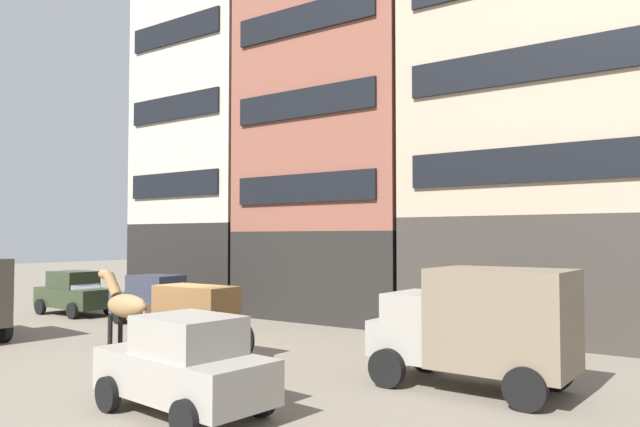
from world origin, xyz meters
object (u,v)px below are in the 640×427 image
sedan_parked_curb (74,293)px  fire_hydrant_curbside (507,337)px  sedan_dark (158,299)px  sedan_light (185,365)px  draft_horse (125,305)px  delivery_truck_far (476,324)px  pedestrian_officer (453,319)px  cargo_wagon (194,317)px

sedan_parked_curb → fire_hydrant_curbside: sedan_parked_curb is taller
sedan_dark → sedan_light: size_ratio=0.99×
sedan_light → fire_hydrant_curbside: size_ratio=4.64×
draft_horse → sedan_light: size_ratio=0.61×
sedan_parked_curb → fire_hydrant_curbside: bearing=7.5°
draft_horse → fire_hydrant_curbside: 11.21m
draft_horse → delivery_truck_far: size_ratio=0.53×
sedan_parked_curb → pedestrian_officer: 16.56m
pedestrian_officer → sedan_light: bearing=-102.9°
fire_hydrant_curbside → sedan_light: bearing=-107.6°
sedan_parked_curb → pedestrian_officer: sedan_parked_curb is taller
draft_horse → sedan_dark: 5.03m
cargo_wagon → draft_horse: (-2.95, 0.00, 0.12)m
cargo_wagon → pedestrian_officer: cargo_wagon is taller
delivery_truck_far → fire_hydrant_curbside: bearing=99.9°
delivery_truck_far → sedan_parked_curb: (-18.47, 2.34, -0.51)m
cargo_wagon → sedan_parked_curb: (-11.12, 3.59, -0.23)m
sedan_light → sedan_parked_curb: size_ratio=1.03×
draft_horse → pedestrian_officer: 9.60m
pedestrian_officer → sedan_dark: bearing=-175.9°
sedan_light → sedan_parked_curb: bearing=154.0°
sedan_dark → sedan_parked_curb: (-5.00, -0.30, 0.00)m
sedan_dark → pedestrian_officer: 11.55m
cargo_wagon → draft_horse: size_ratio=1.24×
cargo_wagon → draft_horse: draft_horse is taller
delivery_truck_far → sedan_dark: size_ratio=1.15×
draft_horse → sedan_dark: size_ratio=0.61×
cargo_wagon → sedan_light: size_ratio=0.76×
sedan_light → fire_hydrant_curbside: sedan_light is taller
sedan_light → sedan_dark: bearing=142.4°
cargo_wagon → sedan_light: 5.00m
cargo_wagon → delivery_truck_far: (7.35, 1.26, 0.28)m
sedan_dark → fire_hydrant_curbside: 12.82m
cargo_wagon → pedestrian_officer: 7.17m
draft_horse → sedan_parked_curb: bearing=156.3°
sedan_dark → sedan_parked_curb: same height
sedan_dark → fire_hydrant_curbside: size_ratio=4.59×
cargo_wagon → fire_hydrant_curbside: cargo_wagon is taller
draft_horse → fire_hydrant_curbside: (9.48, 5.93, -0.84)m
cargo_wagon → delivery_truck_far: bearing=9.7°
sedan_light → pedestrian_officer: 8.46m
draft_horse → sedan_dark: (-3.17, 3.89, -0.36)m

